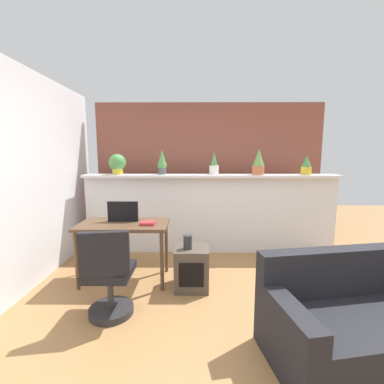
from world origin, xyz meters
name	(u,v)px	position (x,y,z in m)	size (l,w,h in m)	color
ground_plane	(223,330)	(0.00, 0.00, 0.00)	(12.00, 12.00, 0.00)	#9E7042
divider_wall	(210,215)	(0.00, 2.00, 0.62)	(4.02, 0.16, 1.24)	silver
plant_shelf	(211,176)	(0.00, 1.96, 1.26)	(4.02, 0.33, 0.04)	silver
brick_wall_behind	(209,174)	(0.00, 2.60, 1.25)	(4.02, 0.10, 2.50)	brown
potted_plant_0	(117,163)	(-1.50, 2.00, 1.45)	(0.27, 0.27, 0.32)	gold
potted_plant_1	(162,163)	(-0.78, 1.99, 1.46)	(0.15, 0.15, 0.40)	#4C4C51
potted_plant_2	(214,165)	(0.05, 2.00, 1.43)	(0.15, 0.15, 0.36)	silver
potted_plant_3	(258,162)	(0.74, 1.92, 1.48)	(0.19, 0.19, 0.40)	#C66B42
potted_plant_4	(306,166)	(1.50, 1.95, 1.42)	(0.16, 0.16, 0.30)	gold
desk	(124,230)	(-1.15, 0.97, 0.67)	(1.10, 0.60, 0.75)	brown
tv_monitor	(123,211)	(-1.17, 1.05, 0.88)	(0.38, 0.04, 0.26)	black
office_chair	(109,280)	(-1.10, 0.19, 0.39)	(0.47, 0.47, 0.91)	#262628
side_cube_shelf	(191,268)	(-0.30, 0.78, 0.25)	(0.40, 0.41, 0.50)	#4C4238
vase_on_shelf	(188,242)	(-0.34, 0.74, 0.58)	(0.10, 0.10, 0.16)	#2D2D33
book_on_desk	(148,223)	(-0.83, 0.88, 0.77)	(0.17, 0.14, 0.04)	#B22D33
couch	(365,322)	(1.08, -0.29, 0.28)	(1.67, 1.01, 0.80)	black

